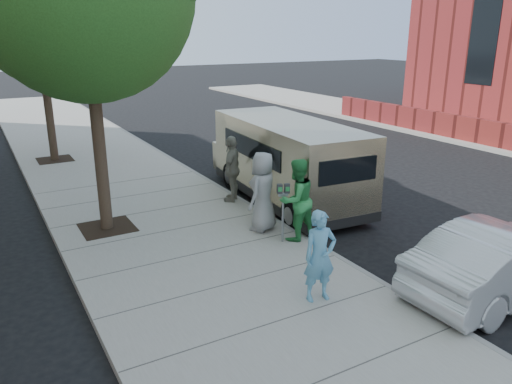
% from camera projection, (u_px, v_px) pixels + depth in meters
% --- Properties ---
extents(ground, '(120.00, 120.00, 0.00)m').
position_uv_depth(ground, '(241.00, 250.00, 10.94)').
color(ground, black).
rests_on(ground, ground).
extents(sidewalk, '(5.00, 60.00, 0.15)m').
position_uv_depth(sidewalk, '(199.00, 256.00, 10.44)').
color(sidewalk, gray).
rests_on(sidewalk, ground).
extents(curb_face, '(0.12, 60.00, 0.16)m').
position_uv_depth(curb_face, '(295.00, 234.00, 11.60)').
color(curb_face, gray).
rests_on(curb_face, ground).
extents(tree_far, '(3.92, 3.80, 6.49)m').
position_uv_depth(tree_far, '(39.00, 22.00, 16.64)').
color(tree_far, black).
rests_on(tree_far, sidewalk).
extents(parking_meter, '(0.29, 0.18, 1.33)m').
position_uv_depth(parking_meter, '(283.00, 200.00, 10.71)').
color(parking_meter, gray).
rests_on(parking_meter, sidewalk).
extents(van, '(2.47, 6.24, 2.27)m').
position_uv_depth(van, '(286.00, 159.00, 13.79)').
color(van, '#C3B38C').
rests_on(van, ground).
extents(sedan, '(4.17, 1.57, 1.36)m').
position_uv_depth(sedan, '(505.00, 260.00, 8.90)').
color(sedan, silver).
rests_on(sedan, ground).
extents(person_officer, '(0.64, 0.48, 1.61)m').
position_uv_depth(person_officer, '(320.00, 256.00, 8.40)').
color(person_officer, '#5DA3C7').
rests_on(person_officer, sidewalk).
extents(person_green_shirt, '(0.98, 0.81, 1.83)m').
position_uv_depth(person_green_shirt, '(297.00, 200.00, 10.88)').
color(person_green_shirt, green).
rests_on(person_green_shirt, sidewalk).
extents(person_gray_shirt, '(1.08, 0.97, 1.85)m').
position_uv_depth(person_gray_shirt, '(263.00, 192.00, 11.41)').
color(person_gray_shirt, '#979799').
rests_on(person_gray_shirt, sidewalk).
extents(person_striped_polo, '(1.03, 1.07, 1.79)m').
position_uv_depth(person_striped_polo, '(232.00, 169.00, 13.43)').
color(person_striped_polo, gray).
rests_on(person_striped_polo, sidewalk).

